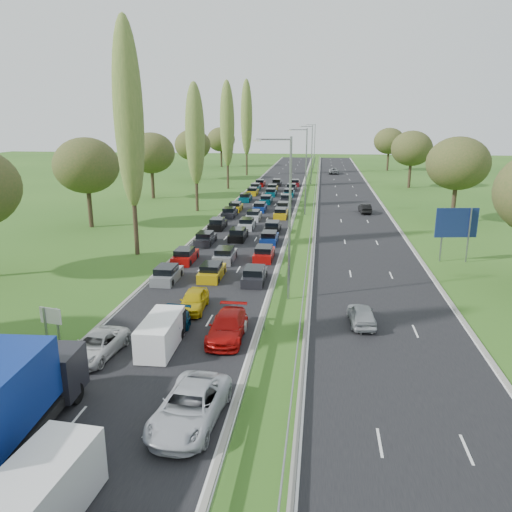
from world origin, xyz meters
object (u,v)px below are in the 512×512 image
(white_van_front, at_px, (37,498))
(near_car_2, at_px, (96,346))
(blue_lorry, at_px, (3,406))
(white_van_rear, at_px, (162,332))
(info_sign, at_px, (51,319))
(direction_sign, at_px, (456,225))

(white_van_front, bearing_deg, near_car_2, 110.72)
(blue_lorry, bearing_deg, white_van_rear, 68.30)
(white_van_front, height_order, info_sign, white_van_front)
(near_car_2, height_order, blue_lorry, blue_lorry)
(near_car_2, height_order, white_van_rear, white_van_rear)
(info_sign, bearing_deg, near_car_2, -26.04)
(near_car_2, relative_size, direction_sign, 0.92)
(white_van_rear, bearing_deg, direction_sign, 43.17)
(direction_sign, bearing_deg, white_van_front, -121.48)
(info_sign, relative_size, direction_sign, 0.40)
(blue_lorry, relative_size, direction_sign, 1.80)
(near_car_2, distance_m, blue_lorry, 8.52)
(near_car_2, bearing_deg, blue_lorry, -84.69)
(white_van_front, bearing_deg, blue_lorry, 138.29)
(white_van_rear, xyz_separation_m, direction_sign, (21.79, 21.55, 2.60))
(white_van_rear, distance_m, direction_sign, 30.75)
(near_car_2, distance_m, white_van_rear, 3.77)
(white_van_front, bearing_deg, info_sign, 121.84)
(near_car_2, relative_size, blue_lorry, 0.51)
(blue_lorry, xyz_separation_m, white_van_rear, (3.30, 10.11, -1.07))
(white_van_rear, relative_size, info_sign, 2.23)
(blue_lorry, bearing_deg, info_sign, 106.37)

